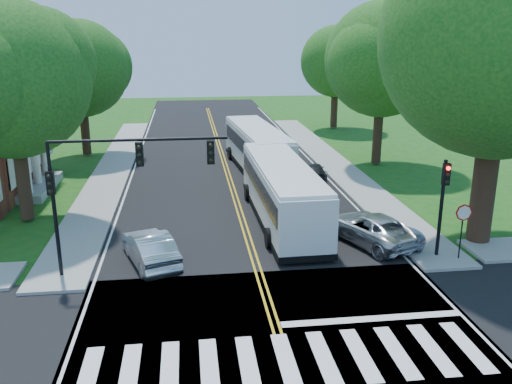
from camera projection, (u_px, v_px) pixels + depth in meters
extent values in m
plane|color=#134E14|center=(283.00, 351.00, 17.37)|extent=(140.00, 140.00, 0.00)
cube|color=black|center=(234.00, 192.00, 34.47)|extent=(14.00, 96.00, 0.01)
cube|color=black|center=(283.00, 351.00, 17.37)|extent=(60.00, 12.00, 0.01)
cube|color=gold|center=(229.00, 176.00, 38.27)|extent=(0.36, 70.00, 0.01)
cube|color=silver|center=(131.00, 179.00, 37.44)|extent=(0.12, 70.00, 0.01)
cube|color=silver|center=(322.00, 173.00, 39.11)|extent=(0.12, 70.00, 0.01)
cube|color=silver|center=(286.00, 360.00, 16.89)|extent=(12.60, 3.00, 0.01)
cube|color=silver|center=(372.00, 319.00, 19.32)|extent=(6.60, 0.40, 0.01)
cube|color=gray|center=(114.00, 169.00, 40.09)|extent=(2.60, 40.00, 0.15)
cube|color=gray|center=(332.00, 162.00, 42.13)|extent=(2.60, 40.00, 0.15)
cylinder|color=black|center=(485.00, 180.00, 25.43)|extent=(1.10, 1.10, 6.00)
sphere|color=#3D7C24|center=(503.00, 36.00, 23.56)|extent=(10.80, 10.80, 10.80)
cylinder|color=black|center=(23.00, 175.00, 28.53)|extent=(0.70, 0.70, 4.80)
sphere|color=#3D7C24|center=(10.00, 79.00, 27.10)|extent=(8.00, 8.00, 8.00)
cylinder|color=black|center=(85.00, 127.00, 43.85)|extent=(0.70, 0.70, 4.40)
sphere|color=#3D7C24|center=(80.00, 68.00, 42.52)|extent=(7.60, 7.60, 7.60)
cylinder|color=black|center=(378.00, 130.00, 40.83)|extent=(0.70, 0.70, 5.00)
sphere|color=#3D7C24|center=(382.00, 59.00, 39.34)|extent=(8.40, 8.40, 8.40)
cylinder|color=black|center=(334.00, 106.00, 56.25)|extent=(0.70, 0.70, 4.40)
sphere|color=#3D7C24|center=(336.00, 61.00, 54.95)|extent=(7.20, 7.20, 7.20)
cube|color=silver|center=(31.00, 123.00, 33.59)|extent=(1.40, 6.00, 0.45)
cube|color=gray|center=(39.00, 187.00, 34.78)|extent=(1.80, 6.00, 0.50)
cylinder|color=silver|center=(26.00, 167.00, 32.16)|extent=(0.50, 0.50, 4.20)
cylinder|color=silver|center=(35.00, 159.00, 34.25)|extent=(0.50, 0.50, 4.20)
cylinder|color=silver|center=(44.00, 151.00, 36.34)|extent=(0.50, 0.50, 4.20)
cylinder|color=black|center=(56.00, 222.00, 21.84)|extent=(0.16, 0.16, 4.60)
cube|color=black|center=(50.00, 183.00, 21.21)|extent=(0.30, 0.22, 0.95)
sphere|color=black|center=(49.00, 177.00, 20.99)|extent=(0.18, 0.18, 0.18)
cylinder|color=black|center=(139.00, 140.00, 21.32)|extent=(7.00, 0.12, 0.12)
cube|color=black|center=(140.00, 154.00, 21.34)|extent=(0.30, 0.22, 0.95)
cube|color=black|center=(211.00, 152.00, 21.68)|extent=(0.30, 0.22, 0.95)
cylinder|color=black|center=(441.00, 208.00, 23.88)|extent=(0.16, 0.16, 4.40)
cube|color=black|center=(446.00, 174.00, 23.28)|extent=(0.30, 0.22, 0.95)
sphere|color=#FF0A05|center=(448.00, 168.00, 23.07)|extent=(0.18, 0.18, 0.18)
cylinder|color=black|center=(461.00, 235.00, 23.82)|extent=(0.06, 0.06, 2.20)
cylinder|color=#A50A07|center=(464.00, 213.00, 23.49)|extent=(0.76, 0.04, 0.76)
cube|color=silver|center=(282.00, 193.00, 28.87)|extent=(2.83, 12.04, 2.80)
cube|color=black|center=(282.00, 183.00, 28.72)|extent=(2.88, 11.21, 0.97)
cube|color=black|center=(264.00, 160.00, 34.50)|extent=(2.49, 0.15, 1.63)
cube|color=orange|center=(264.00, 146.00, 34.24)|extent=(1.73, 0.13, 0.33)
cube|color=black|center=(282.00, 215.00, 29.22)|extent=(2.88, 12.15, 0.31)
cube|color=silver|center=(282.00, 166.00, 28.45)|extent=(2.77, 11.68, 0.22)
cylinder|color=black|center=(290.00, 190.00, 33.12)|extent=(0.34, 0.98, 0.98)
cylinder|color=black|center=(248.00, 192.00, 32.75)|extent=(0.34, 0.98, 0.98)
cylinder|color=black|center=(323.00, 235.00, 25.90)|extent=(0.34, 0.98, 0.98)
cylinder|color=black|center=(269.00, 238.00, 25.52)|extent=(0.34, 0.98, 0.98)
cube|color=silver|center=(257.00, 149.00, 39.43)|extent=(3.67, 12.25, 2.81)
cube|color=black|center=(257.00, 142.00, 39.29)|extent=(3.66, 11.41, 0.97)
cube|color=black|center=(241.00, 130.00, 45.02)|extent=(2.50, 0.32, 1.64)
cube|color=orange|center=(241.00, 119.00, 44.76)|extent=(1.74, 0.25, 0.33)
cube|color=black|center=(257.00, 166.00, 39.79)|extent=(3.73, 12.35, 0.31)
cube|color=silver|center=(257.00, 129.00, 39.02)|extent=(3.59, 11.88, 0.22)
cylinder|color=black|center=(263.00, 151.00, 43.75)|extent=(0.41, 1.01, 0.98)
cylinder|color=black|center=(230.00, 153.00, 43.20)|extent=(0.41, 1.01, 0.98)
cylinder|color=black|center=(288.00, 175.00, 36.58)|extent=(0.41, 1.01, 0.98)
cylinder|color=black|center=(250.00, 177.00, 36.03)|extent=(0.41, 1.01, 0.98)
imported|color=silver|center=(150.00, 248.00, 23.65)|extent=(2.90, 4.77, 1.48)
imported|color=silver|center=(371.00, 228.00, 26.09)|extent=(4.23, 5.81, 1.47)
imported|color=black|center=(313.00, 172.00, 37.23)|extent=(1.98, 4.01, 1.12)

